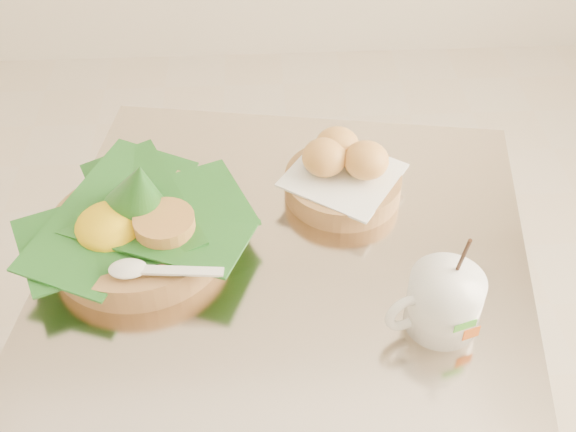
{
  "coord_description": "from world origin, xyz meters",
  "views": [
    {
      "loc": [
        0.12,
        -0.78,
        1.52
      ],
      "look_at": [
        0.16,
        -0.03,
        0.82
      ],
      "focal_mm": 45.0,
      "sensor_mm": 36.0,
      "label": 1
    }
  ],
  "objects_px": {
    "coffee_mug": "(442,301)",
    "cafe_table": "(287,347)",
    "rice_basket": "(137,224)",
    "bread_basket": "(343,173)"
  },
  "relations": [
    {
      "from": "coffee_mug",
      "to": "cafe_table",
      "type": "bearing_deg",
      "value": 145.65
    },
    {
      "from": "cafe_table",
      "to": "rice_basket",
      "type": "bearing_deg",
      "value": 171.23
    },
    {
      "from": "cafe_table",
      "to": "bread_basket",
      "type": "height_order",
      "value": "bread_basket"
    },
    {
      "from": "cafe_table",
      "to": "coffee_mug",
      "type": "relative_size",
      "value": 4.76
    },
    {
      "from": "coffee_mug",
      "to": "rice_basket",
      "type": "bearing_deg",
      "value": 157.96
    },
    {
      "from": "cafe_table",
      "to": "bread_basket",
      "type": "relative_size",
      "value": 3.68
    },
    {
      "from": "rice_basket",
      "to": "bread_basket",
      "type": "xyz_separation_m",
      "value": [
        0.31,
        0.11,
        -0.01
      ]
    },
    {
      "from": "rice_basket",
      "to": "coffee_mug",
      "type": "bearing_deg",
      "value": -22.04
    },
    {
      "from": "rice_basket",
      "to": "coffee_mug",
      "type": "distance_m",
      "value": 0.45
    },
    {
      "from": "cafe_table",
      "to": "coffee_mug",
      "type": "height_order",
      "value": "coffee_mug"
    }
  ]
}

